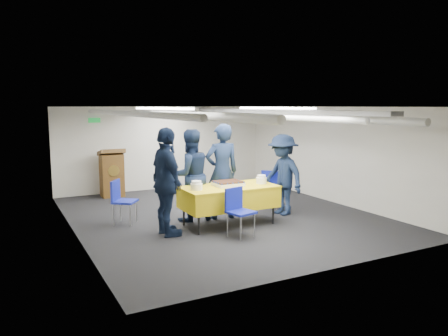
{
  "coord_description": "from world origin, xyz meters",
  "views": [
    {
      "loc": [
        -4.16,
        -8.09,
        2.32
      ],
      "look_at": [
        -0.04,
        -0.2,
        1.05
      ],
      "focal_mm": 35.0,
      "sensor_mm": 36.0,
      "label": 1
    }
  ],
  "objects_px": {
    "serving_table": "(229,197)",
    "sheet_cake": "(228,183)",
    "sailor_b": "(190,175)",
    "sailor_c": "(167,182)",
    "podium": "(112,173)",
    "chair_left": "(121,197)",
    "sailor_d": "(283,175)",
    "chair_right": "(269,186)",
    "sailor_a": "(222,172)",
    "chair_near": "(238,207)"
  },
  "relations": [
    {
      "from": "sailor_b",
      "to": "sailor_d",
      "type": "xyz_separation_m",
      "value": [
        1.95,
        -0.46,
        -0.07
      ]
    },
    {
      "from": "podium",
      "to": "sailor_d",
      "type": "relative_size",
      "value": 0.73
    },
    {
      "from": "sailor_a",
      "to": "sailor_c",
      "type": "bearing_deg",
      "value": 29.63
    },
    {
      "from": "sailor_c",
      "to": "chair_near",
      "type": "bearing_deg",
      "value": -120.36
    },
    {
      "from": "podium",
      "to": "chair_near",
      "type": "xyz_separation_m",
      "value": [
        1.18,
        -4.51,
        -0.08
      ]
    },
    {
      "from": "chair_near",
      "to": "sailor_c",
      "type": "height_order",
      "value": "sailor_c"
    },
    {
      "from": "sailor_b",
      "to": "podium",
      "type": "bearing_deg",
      "value": -74.07
    },
    {
      "from": "sheet_cake",
      "to": "sailor_a",
      "type": "bearing_deg",
      "value": 77.67
    },
    {
      "from": "chair_right",
      "to": "chair_left",
      "type": "height_order",
      "value": "same"
    },
    {
      "from": "serving_table",
      "to": "podium",
      "type": "relative_size",
      "value": 1.48
    },
    {
      "from": "serving_table",
      "to": "sailor_b",
      "type": "bearing_deg",
      "value": 128.77
    },
    {
      "from": "sailor_c",
      "to": "serving_table",
      "type": "bearing_deg",
      "value": -85.93
    },
    {
      "from": "podium",
      "to": "chair_left",
      "type": "distance_m",
      "value": 2.75
    },
    {
      "from": "chair_left",
      "to": "serving_table",
      "type": "bearing_deg",
      "value": -29.65
    },
    {
      "from": "chair_right",
      "to": "podium",
      "type": "bearing_deg",
      "value": 132.13
    },
    {
      "from": "chair_left",
      "to": "sailor_b",
      "type": "distance_m",
      "value": 1.43
    },
    {
      "from": "chair_right",
      "to": "chair_left",
      "type": "relative_size",
      "value": 1.0
    },
    {
      "from": "sailor_a",
      "to": "sailor_d",
      "type": "xyz_separation_m",
      "value": [
        1.3,
        -0.3,
        -0.12
      ]
    },
    {
      "from": "sheet_cake",
      "to": "sailor_d",
      "type": "distance_m",
      "value": 1.42
    },
    {
      "from": "serving_table",
      "to": "chair_near",
      "type": "relative_size",
      "value": 2.13
    },
    {
      "from": "sheet_cake",
      "to": "sailor_c",
      "type": "relative_size",
      "value": 0.29
    },
    {
      "from": "sheet_cake",
      "to": "sailor_c",
      "type": "distance_m",
      "value": 1.35
    },
    {
      "from": "podium",
      "to": "chair_right",
      "type": "height_order",
      "value": "podium"
    },
    {
      "from": "chair_left",
      "to": "sailor_b",
      "type": "bearing_deg",
      "value": -16.41
    },
    {
      "from": "serving_table",
      "to": "sheet_cake",
      "type": "height_order",
      "value": "sheet_cake"
    },
    {
      "from": "serving_table",
      "to": "sailor_c",
      "type": "height_order",
      "value": "sailor_c"
    },
    {
      "from": "podium",
      "to": "sailor_d",
      "type": "bearing_deg",
      "value": -51.75
    },
    {
      "from": "sailor_b",
      "to": "sailor_d",
      "type": "distance_m",
      "value": 2.01
    },
    {
      "from": "sailor_a",
      "to": "sailor_d",
      "type": "relative_size",
      "value": 1.14
    },
    {
      "from": "podium",
      "to": "chair_left",
      "type": "bearing_deg",
      "value": -99.74
    },
    {
      "from": "sailor_b",
      "to": "sheet_cake",
      "type": "bearing_deg",
      "value": 131.92
    },
    {
      "from": "serving_table",
      "to": "sheet_cake",
      "type": "distance_m",
      "value": 0.26
    },
    {
      "from": "podium",
      "to": "sailor_b",
      "type": "height_order",
      "value": "sailor_b"
    },
    {
      "from": "serving_table",
      "to": "chair_left",
      "type": "relative_size",
      "value": 2.13
    },
    {
      "from": "serving_table",
      "to": "sailor_b",
      "type": "relative_size",
      "value": 1.0
    },
    {
      "from": "chair_right",
      "to": "sailor_d",
      "type": "xyz_separation_m",
      "value": [
        0.03,
        -0.49,
        0.33
      ]
    },
    {
      "from": "sailor_a",
      "to": "sailor_d",
      "type": "distance_m",
      "value": 1.34
    },
    {
      "from": "chair_right",
      "to": "sailor_c",
      "type": "xyz_separation_m",
      "value": [
        -2.7,
        -0.82,
        0.44
      ]
    },
    {
      "from": "sheet_cake",
      "to": "podium",
      "type": "relative_size",
      "value": 0.44
    },
    {
      "from": "chair_right",
      "to": "sailor_a",
      "type": "bearing_deg",
      "value": -171.65
    },
    {
      "from": "chair_right",
      "to": "serving_table",
      "type": "bearing_deg",
      "value": -153.23
    },
    {
      "from": "sheet_cake",
      "to": "sailor_b",
      "type": "height_order",
      "value": "sailor_b"
    },
    {
      "from": "podium",
      "to": "sailor_c",
      "type": "xyz_separation_m",
      "value": [
        0.07,
        -3.89,
        0.36
      ]
    },
    {
      "from": "sailor_b",
      "to": "sailor_c",
      "type": "xyz_separation_m",
      "value": [
        -0.78,
        -0.79,
        0.04
      ]
    },
    {
      "from": "serving_table",
      "to": "podium",
      "type": "xyz_separation_m",
      "value": [
        -1.39,
        3.77,
        0.05
      ]
    },
    {
      "from": "chair_left",
      "to": "sailor_c",
      "type": "distance_m",
      "value": 1.37
    },
    {
      "from": "chair_near",
      "to": "chair_left",
      "type": "xyz_separation_m",
      "value": [
        -1.64,
        1.79,
        0.0
      ]
    },
    {
      "from": "sheet_cake",
      "to": "chair_near",
      "type": "height_order",
      "value": "chair_near"
    },
    {
      "from": "chair_right",
      "to": "sailor_c",
      "type": "bearing_deg",
      "value": -163.11
    },
    {
      "from": "chair_left",
      "to": "sailor_d",
      "type": "distance_m",
      "value": 3.4
    }
  ]
}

